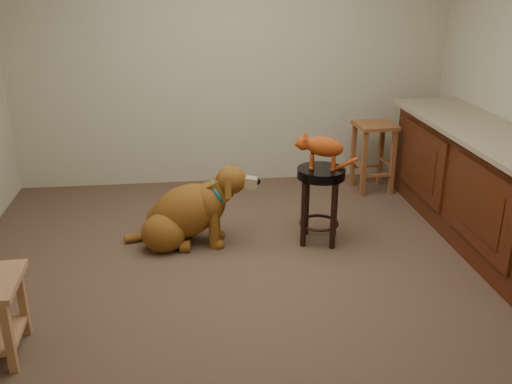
{
  "coord_description": "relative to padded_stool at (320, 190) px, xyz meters",
  "views": [
    {
      "loc": [
        -0.48,
        -3.87,
        2.12
      ],
      "look_at": [
        0.05,
        0.43,
        0.45
      ],
      "focal_mm": 40.0,
      "sensor_mm": 36.0,
      "label": 1
    }
  ],
  "objects": [
    {
      "name": "cabinet_run",
      "position": [
        1.37,
        -0.09,
        -0.02
      ],
      "size": [
        0.7,
        2.56,
        0.94
      ],
      "color": "#51220E",
      "rests_on": "ground"
    },
    {
      "name": "tabby_kitten",
      "position": [
        -0.01,
        0.0,
        0.36
      ],
      "size": [
        0.52,
        0.24,
        0.33
      ],
      "rotation": [
        0.0,
        0.0,
        -0.3
      ],
      "color": "#95360E",
      "rests_on": "padded_stool"
    },
    {
      "name": "floor",
      "position": [
        -0.58,
        -0.39,
        -0.46
      ],
      "size": [
        4.5,
        4.0,
        0.01
      ],
      "primitive_type": "cube",
      "color": "#4F3A2B",
      "rests_on": "ground"
    },
    {
      "name": "golden_retriever",
      "position": [
        -1.09,
        0.09,
        -0.19
      ],
      "size": [
        1.14,
        0.59,
        0.73
      ],
      "rotation": [
        0.0,
        0.0,
        -0.11
      ],
      "color": "brown",
      "rests_on": "ground"
    },
    {
      "name": "room_shell",
      "position": [
        -0.58,
        -0.39,
        1.22
      ],
      "size": [
        4.54,
        4.04,
        2.62
      ],
      "color": "#B6AF92",
      "rests_on": "ground"
    },
    {
      "name": "wood_stool",
      "position": [
        0.81,
        1.12,
        -0.09
      ],
      "size": [
        0.41,
        0.41,
        0.71
      ],
      "rotation": [
        0.0,
        0.0,
        0.07
      ],
      "color": "brown",
      "rests_on": "ground"
    },
    {
      "name": "padded_stool",
      "position": [
        0.0,
        0.0,
        0.0
      ],
      "size": [
        0.41,
        0.41,
        0.64
      ],
      "rotation": [
        0.0,
        0.0,
        -0.3
      ],
      "color": "black",
      "rests_on": "ground"
    }
  ]
}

